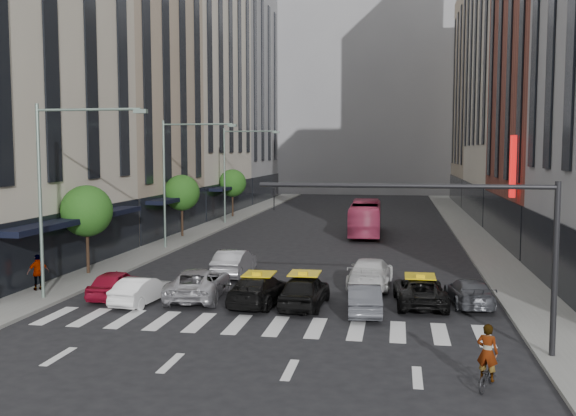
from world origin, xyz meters
The scene contains 33 objects.
ground centered at (0.00, 0.00, 0.00)m, with size 160.00×160.00×0.00m, color black.
sidewalk_left centered at (-11.50, 30.00, 0.07)m, with size 3.00×96.00×0.15m, color slate.
sidewalk_right centered at (11.50, 30.00, 0.07)m, with size 3.00×96.00×0.15m, color slate.
building_left_a centered at (-17.00, 11.00, 14.00)m, with size 8.00×18.00×28.00m, color beige.
building_left_b centered at (-17.00, 28.00, 12.00)m, with size 8.00×16.00×24.00m, color tan.
building_left_c centered at (-17.00, 46.00, 18.00)m, with size 8.00×20.00×36.00m, color beige.
building_left_d centered at (-17.00, 65.00, 15.00)m, with size 8.00×18.00×30.00m, color gray.
building_right_b centered at (17.00, 27.00, 13.00)m, with size 8.00×18.00×26.00m, color brown.
building_right_c centered at (17.00, 46.00, 20.00)m, with size 8.00×20.00×40.00m, color beige.
building_right_d centered at (17.00, 65.00, 14.00)m, with size 8.00×18.00×28.00m, color tan.
building_far centered at (0.00, 85.00, 18.00)m, with size 30.00×10.00×36.00m, color gray.
tree_near centered at (-11.80, 10.00, 3.65)m, with size 2.88×2.88×4.95m.
tree_mid centered at (-11.80, 26.00, 3.65)m, with size 2.88×2.88×4.95m.
tree_far centered at (-11.80, 42.00, 3.65)m, with size 2.88×2.88×4.95m.
streetlamp_near centered at (-10.04, 4.00, 5.90)m, with size 5.38×0.25×9.00m.
streetlamp_mid centered at (-10.04, 20.00, 5.90)m, with size 5.38×0.25×9.00m.
streetlamp_far centered at (-10.04, 36.00, 5.90)m, with size 5.38×0.25×9.00m.
traffic_signal centered at (7.69, -1.00, 4.47)m, with size 10.10×0.20×6.00m.
liberty_sign centered at (12.60, 20.00, 6.00)m, with size 0.30×0.70×4.00m.
car_red centered at (-7.91, 5.12, 0.67)m, with size 1.59×3.95×1.35m, color maroon.
car_white_front centered at (-6.20, 4.19, 0.63)m, with size 1.32×3.80×1.25m, color white.
car_silver centered at (-3.94, 5.63, 0.73)m, with size 2.42×5.24×1.46m, color #ABAAB0.
taxi_left centered at (-0.85, 4.98, 0.69)m, with size 1.94×4.78×1.39m, color black.
taxi_center centered at (1.26, 4.79, 0.76)m, with size 1.79×4.44×1.51m, color black.
car_grey_mid centered at (3.95, 4.05, 0.66)m, with size 1.39×4.00×1.32m, color #43454B.
taxi_right centered at (6.37, 6.01, 0.66)m, with size 2.20×4.76×1.32m, color black.
car_grey_curb centered at (8.58, 6.38, 0.62)m, with size 1.73×4.25×1.23m, color #47494F.
car_row2_left centered at (-3.67, 11.32, 0.75)m, with size 1.59×4.56×1.50m, color #A4A4A9.
car_row2_right centered at (3.99, 9.62, 0.75)m, with size 2.11×5.19×1.51m, color white.
bus centered at (2.69, 30.10, 1.44)m, with size 2.42×10.34×2.88m, color #BC375C.
motorcycle centered at (7.98, -4.11, 0.40)m, with size 0.53×1.51×0.79m, color black.
rider centered at (7.98, -4.11, 1.64)m, with size 0.62×0.41×1.70m, color gray.
pedestrian_far centered at (-12.09, 5.43, 1.04)m, with size 1.04×0.43×1.77m, color gray.
Camera 1 is at (5.32, -23.18, 6.98)m, focal length 40.00 mm.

